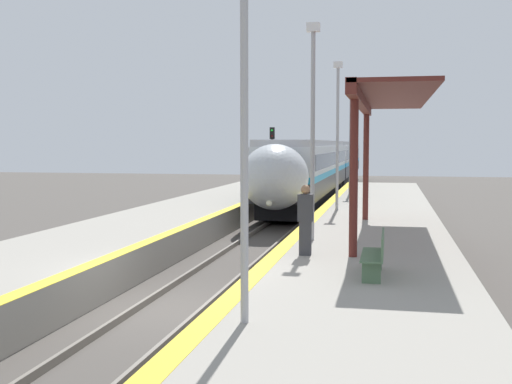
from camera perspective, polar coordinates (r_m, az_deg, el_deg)
ground_plane at (r=14.20m, az=-7.45°, el=-10.37°), size 120.00×120.00×0.00m
rail_left at (r=14.43m, az=-10.19°, el=-9.86°), size 0.08×90.00×0.15m
rail_right at (r=13.97m, az=-4.62°, el=-10.28°), size 0.08×90.00×0.15m
train at (r=45.48m, az=6.08°, el=2.48°), size 2.88×42.60×3.76m
platform_right at (r=13.34m, az=9.22°, el=-9.31°), size 4.62×64.00×0.93m
platform_left at (r=15.74m, az=-20.74°, el=-7.44°), size 4.20×64.00×0.93m
platform_bench at (r=13.16m, az=10.69°, el=-5.35°), size 0.44×1.78×0.89m
person_waiting at (r=15.38m, az=4.41°, el=-2.39°), size 0.36×0.22×1.69m
railway_signal at (r=38.51m, az=1.44°, el=3.11°), size 0.28×0.28×4.58m
lamppost_near at (r=9.46m, az=-1.05°, el=8.57°), size 0.36×0.20×5.95m
lamppost_mid at (r=17.77m, az=5.07°, el=6.55°), size 0.36×0.20×5.95m
lamppost_far at (r=26.16m, az=7.26°, el=5.81°), size 0.36×0.20×5.95m
lamppost_farthest at (r=34.58m, az=8.39°, el=5.42°), size 0.36×0.20×5.95m
station_canopy at (r=19.04m, az=11.12°, el=7.58°), size 2.02×10.64×4.07m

